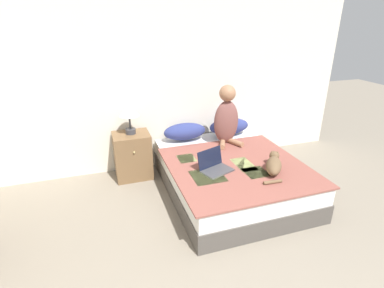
{
  "coord_description": "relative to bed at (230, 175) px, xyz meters",
  "views": [
    {
      "loc": [
        -0.84,
        -0.15,
        2.04
      ],
      "look_at": [
        0.08,
        2.61,
        0.79
      ],
      "focal_mm": 28.0,
      "sensor_mm": 36.0,
      "label": 1
    }
  ],
  "objects": [
    {
      "name": "bed",
      "position": [
        0.0,
        0.0,
        0.0
      ],
      "size": [
        1.55,
        1.91,
        0.44
      ],
      "color": "#4C4742",
      "rests_on": "ground_plane"
    },
    {
      "name": "cat_tabby",
      "position": [
        0.32,
        -0.43,
        0.31
      ],
      "size": [
        0.41,
        0.46,
        0.18
      ],
      "rotation": [
        0.0,
        0.0,
        0.99
      ],
      "color": "brown",
      "rests_on": "bed"
    },
    {
      "name": "table_lamp",
      "position": [
        -1.08,
        0.77,
        0.7
      ],
      "size": [
        0.26,
        0.26,
        0.42
      ],
      "color": "#38383D",
      "rests_on": "nightstand"
    },
    {
      "name": "laptop_open",
      "position": [
        -0.29,
        -0.2,
        0.27
      ],
      "size": [
        0.41,
        0.36,
        0.23
      ],
      "rotation": [
        0.0,
        0.0,
        0.36
      ],
      "color": "#424247",
      "rests_on": "bed"
    },
    {
      "name": "pillow_near",
      "position": [
        -0.34,
        0.79,
        0.34
      ],
      "size": [
        0.6,
        0.29,
        0.23
      ],
      "color": "navy",
      "rests_on": "bed"
    },
    {
      "name": "person_sitting",
      "position": [
        0.15,
        0.5,
        0.58
      ],
      "size": [
        0.35,
        0.35,
        0.79
      ],
      "color": "brown",
      "rests_on": "bed"
    },
    {
      "name": "pillow_far",
      "position": [
        0.34,
        0.79,
        0.34
      ],
      "size": [
        0.6,
        0.29,
        0.23
      ],
      "color": "navy",
      "rests_on": "bed"
    },
    {
      "name": "wall_back",
      "position": [
        -0.63,
        1.03,
        1.06
      ],
      "size": [
        5.68,
        0.05,
        2.55
      ],
      "color": "silver",
      "rests_on": "ground_plane"
    },
    {
      "name": "nightstand",
      "position": [
        -1.08,
        0.76,
        0.09
      ],
      "size": [
        0.47,
        0.41,
        0.62
      ],
      "color": "brown",
      "rests_on": "ground_plane"
    }
  ]
}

